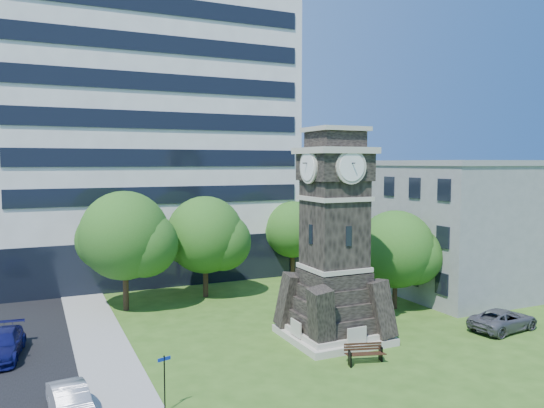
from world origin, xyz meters
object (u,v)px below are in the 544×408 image
street_sign (164,377)px  car_east_lot (503,320)px  car_street_north (1,345)px  car_street_mid (71,402)px  park_bench (365,352)px  clock_tower (334,249)px

street_sign → car_east_lot: bearing=-10.5°
car_street_north → car_east_lot: (27.71, -7.52, -0.05)m
car_street_mid → car_east_lot: car_east_lot is taller
park_bench → street_sign: 10.64m
clock_tower → car_east_lot: 11.63m
car_street_north → street_sign: bearing=-48.9°
car_east_lot → park_bench: size_ratio=2.36×
car_street_mid → park_bench: 14.09m
car_street_north → clock_tower: bearing=-7.1°
car_street_mid → street_sign: bearing=-24.9°
car_street_north → street_sign: street_sign is taller
clock_tower → car_street_mid: clock_tower is taller
car_street_mid → car_east_lot: 24.86m
park_bench → clock_tower: bearing=99.0°
car_east_lot → park_bench: car_east_lot is taller
clock_tower → car_street_north: (-17.48, 4.47, -4.58)m
car_street_mid → car_east_lot: size_ratio=0.82×
car_street_north → car_east_lot: bearing=-7.9°
clock_tower → park_bench: clock_tower is taller
clock_tower → park_bench: size_ratio=6.14×
car_east_lot → street_sign: street_sign is taller
car_east_lot → street_sign: size_ratio=1.96×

